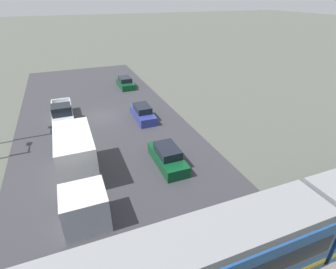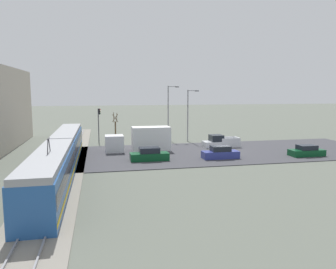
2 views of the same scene
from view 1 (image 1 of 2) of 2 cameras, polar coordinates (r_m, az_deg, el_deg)
The scene contains 8 objects.
ground_plane at distance 29.67m, azimuth -14.59°, elevation 3.64°, with size 320.00×320.00×0.00m, color #565B51.
road_surface at distance 29.65m, azimuth -14.60°, elevation 3.71°, with size 16.51×44.20×0.08m.
light_rail_tram at distance 15.80m, azimuth 28.87°, elevation -16.23°, with size 31.51×2.76×4.63m.
box_truck at distance 19.02m, azimuth -19.04°, elevation -6.40°, with size 2.54×8.96×3.34m.
pickup_truck at distance 29.95m, azimuth -21.99°, elevation 4.29°, with size 2.07×5.40×1.84m.
sedan_car_0 at distance 28.04m, azimuth -5.53°, elevation 4.60°, with size 1.70×4.53×1.55m.
sedan_car_1 at distance 20.49m, azimuth -0.10°, elevation -4.92°, with size 1.78×4.62×1.56m.
sedan_car_2 at distance 38.69m, azimuth -9.30°, elevation 11.04°, with size 1.83×4.42×1.40m.
Camera 1 is at (2.74, 27.00, 11.99)m, focal length 28.00 mm.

